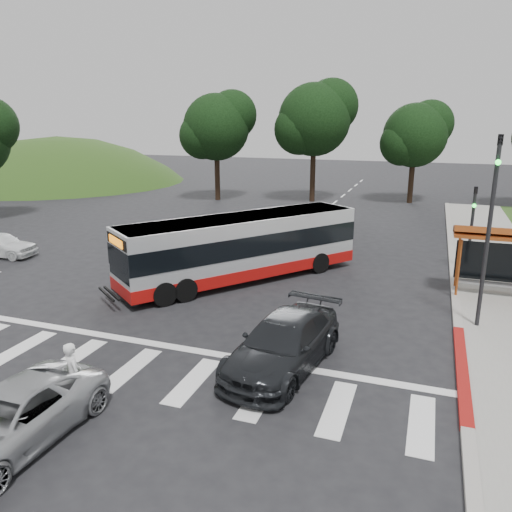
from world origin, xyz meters
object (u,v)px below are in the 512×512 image
at_px(transit_bus, 242,249).
at_px(dark_sedan, 283,343).
at_px(silver_suv_south, 10,418).
at_px(pedestrian, 73,374).

xyz_separation_m(transit_bus, dark_sedan, (4.04, -7.18, -0.69)).
xyz_separation_m(dark_sedan, silver_suv_south, (-4.63, -5.39, -0.10)).
bearing_deg(dark_sedan, transit_bus, 128.02).
height_order(pedestrian, dark_sedan, pedestrian).
bearing_deg(pedestrian, silver_suv_south, 114.77).
height_order(dark_sedan, silver_suv_south, dark_sedan).
bearing_deg(transit_bus, pedestrian, -54.71).
xyz_separation_m(transit_bus, pedestrian, (-0.36, -10.78, -0.59)).
relative_size(dark_sedan, silver_suv_south, 1.10).
xyz_separation_m(transit_bus, silver_suv_south, (-0.60, -12.58, -0.78)).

